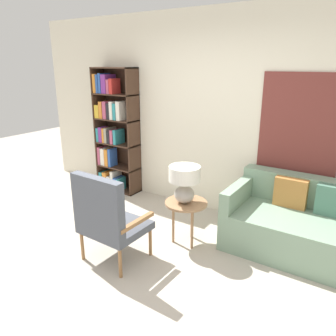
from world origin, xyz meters
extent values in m
plane|color=#B2A899|center=(0.00, 0.00, 0.00)|extent=(14.00, 14.00, 0.00)
cube|color=silver|center=(0.00, 2.03, 1.35)|extent=(6.40, 0.06, 2.70)
cube|color=brown|center=(1.08, 1.99, 1.30)|extent=(0.91, 0.02, 1.25)
cube|color=#422B1E|center=(-1.97, 1.85, 0.98)|extent=(0.02, 0.30, 1.96)
cube|color=#422B1E|center=(-1.27, 1.85, 0.98)|extent=(0.02, 0.30, 1.96)
cube|color=#422B1E|center=(-1.62, 1.85, 1.95)|extent=(0.72, 0.30, 0.02)
cube|color=#422B1E|center=(-1.62, 1.85, 0.01)|extent=(0.72, 0.30, 0.02)
cube|color=#422B1E|center=(-1.62, 2.00, 0.98)|extent=(0.72, 0.01, 1.96)
cube|color=#422B1E|center=(-1.62, 1.85, 0.40)|extent=(0.72, 0.30, 0.02)
cube|color=teal|center=(-1.92, 1.83, 0.15)|extent=(0.06, 0.24, 0.25)
cube|color=orange|center=(-1.84, 1.82, 0.15)|extent=(0.08, 0.22, 0.26)
cube|color=silver|center=(-1.75, 1.80, 0.12)|extent=(0.08, 0.18, 0.21)
cube|color=silver|center=(-1.67, 1.83, 0.17)|extent=(0.05, 0.23, 0.31)
cube|color=#2D56A8|center=(-1.60, 1.81, 0.12)|extent=(0.07, 0.21, 0.21)
cube|color=teal|center=(-1.54, 1.80, 0.12)|extent=(0.04, 0.19, 0.21)
cube|color=#422B1E|center=(-1.62, 1.85, 0.79)|extent=(0.72, 0.30, 0.02)
cube|color=#B24C6B|center=(-1.93, 1.81, 0.56)|extent=(0.05, 0.19, 0.29)
cube|color=silver|center=(-1.85, 1.83, 0.55)|extent=(0.08, 0.23, 0.28)
cube|color=orange|center=(-1.77, 1.83, 0.55)|extent=(0.07, 0.25, 0.28)
cube|color=#2D56A8|center=(-1.70, 1.80, 0.56)|extent=(0.05, 0.18, 0.30)
cube|color=#422B1E|center=(-1.62, 1.85, 1.17)|extent=(0.72, 0.30, 0.02)
cube|color=teal|center=(-1.93, 1.83, 0.91)|extent=(0.05, 0.25, 0.22)
cube|color=#7A338C|center=(-1.87, 1.79, 0.92)|extent=(0.07, 0.17, 0.24)
cube|color=orange|center=(-1.81, 1.80, 0.91)|extent=(0.04, 0.18, 0.23)
cube|color=gray|center=(-1.76, 1.83, 0.92)|extent=(0.05, 0.25, 0.24)
cube|color=black|center=(-1.69, 1.82, 0.90)|extent=(0.05, 0.21, 0.21)
cube|color=#B24C6B|center=(-1.63, 1.84, 0.91)|extent=(0.06, 0.25, 0.22)
cube|color=teal|center=(-1.56, 1.82, 0.91)|extent=(0.05, 0.23, 0.23)
cube|color=#422B1E|center=(-1.62, 1.85, 1.56)|extent=(0.72, 0.30, 0.02)
cube|color=gold|center=(-1.91, 1.81, 1.29)|extent=(0.09, 0.21, 0.20)
cube|color=orange|center=(-1.83, 1.84, 1.32)|extent=(0.06, 0.25, 0.26)
cube|color=#B24C6B|center=(-1.74, 1.82, 1.32)|extent=(0.07, 0.22, 0.27)
cube|color=black|center=(-1.67, 1.83, 1.31)|extent=(0.06, 0.23, 0.25)
cube|color=silver|center=(-1.61, 1.80, 1.32)|extent=(0.06, 0.18, 0.28)
cube|color=teal|center=(-1.54, 1.84, 1.31)|extent=(0.05, 0.25, 0.25)
cube|color=silver|center=(-1.47, 1.79, 1.33)|extent=(0.07, 0.17, 0.29)
cylinder|color=beige|center=(-1.35, 1.85, 1.28)|extent=(0.09, 0.09, 0.18)
cube|color=orange|center=(-1.93, 1.80, 1.72)|extent=(0.06, 0.18, 0.29)
cube|color=#2D56A8|center=(-1.87, 1.80, 1.71)|extent=(0.04, 0.19, 0.28)
cube|color=#2D56A8|center=(-1.81, 1.83, 1.72)|extent=(0.05, 0.24, 0.30)
cube|color=#7A338C|center=(-1.73, 1.83, 1.71)|extent=(0.09, 0.25, 0.28)
cube|color=#B24C6B|center=(-1.65, 1.81, 1.68)|extent=(0.05, 0.21, 0.21)
cube|color=red|center=(-1.59, 1.81, 1.68)|extent=(0.06, 0.20, 0.23)
cylinder|color=#334C6B|center=(-1.35, 1.85, 1.66)|extent=(0.09, 0.09, 0.19)
cylinder|color=olive|center=(-0.02, 0.54, 0.16)|extent=(0.04, 0.04, 0.33)
cylinder|color=olive|center=(-0.56, 0.56, 0.16)|extent=(0.04, 0.04, 0.33)
cylinder|color=olive|center=(-0.03, 0.06, 0.16)|extent=(0.04, 0.04, 0.33)
cylinder|color=olive|center=(-0.58, 0.08, 0.16)|extent=(0.04, 0.04, 0.33)
cube|color=#4C515B|center=(-0.30, 0.31, 0.37)|extent=(0.64, 0.58, 0.08)
cube|color=#4C515B|center=(-0.30, 0.08, 0.70)|extent=(0.63, 0.12, 0.58)
cube|color=olive|center=(0.00, 0.30, 0.51)|extent=(0.06, 0.50, 0.04)
cube|color=olive|center=(-0.59, 0.32, 0.51)|extent=(0.06, 0.50, 0.04)
cube|color=gray|center=(1.59, 1.49, 0.22)|extent=(2.08, 0.91, 0.44)
cube|color=gray|center=(1.59, 1.85, 0.61)|extent=(2.08, 0.20, 0.35)
cube|color=gray|center=(0.60, 1.49, 0.56)|extent=(0.12, 0.91, 0.25)
cube|color=#B27538|center=(1.14, 1.70, 0.61)|extent=(0.36, 0.12, 0.34)
cube|color=#4C7A66|center=(1.59, 1.70, 0.61)|extent=(0.36, 0.12, 0.34)
cylinder|color=#99704C|center=(0.17, 0.98, 0.51)|extent=(0.48, 0.48, 0.02)
cylinder|color=#99704C|center=(0.17, 1.13, 0.25)|extent=(0.03, 0.03, 0.49)
cylinder|color=#99704C|center=(0.04, 0.91, 0.25)|extent=(0.03, 0.03, 0.49)
cylinder|color=#99704C|center=(0.30, 0.91, 0.25)|extent=(0.03, 0.03, 0.49)
ellipsoid|color=#A59E93|center=(0.16, 0.96, 0.62)|extent=(0.23, 0.23, 0.20)
cylinder|color=tan|center=(0.16, 0.96, 0.75)|extent=(0.02, 0.02, 0.06)
cylinder|color=white|center=(0.16, 0.96, 0.86)|extent=(0.35, 0.35, 0.17)
camera|label=1|loc=(1.88, -1.98, 2.03)|focal=35.00mm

